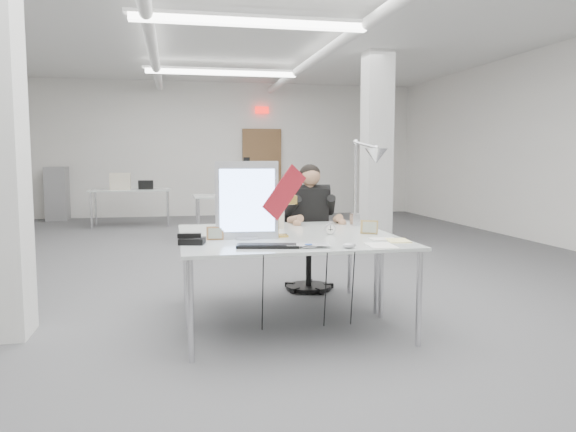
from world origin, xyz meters
name	(u,v)px	position (x,y,z in m)	size (l,w,h in m)	color
room_shell	(254,134)	(0.04, 0.13, 1.69)	(10.04, 14.04, 3.24)	#505053
desk_main	(298,244)	(0.00, -2.50, 0.74)	(1.80, 0.90, 0.03)	silver
desk_second	(277,230)	(0.00, -1.60, 0.74)	(1.80, 0.90, 0.03)	silver
bg_desk_a	(240,196)	(0.20, 3.00, 0.74)	(1.60, 0.80, 0.03)	silver
bg_desk_b	(131,190)	(-1.80, 5.20, 0.74)	(1.60, 0.80, 0.03)	silver
filing_cabinet	(57,194)	(-3.50, 6.65, 0.60)	(0.45, 0.55, 1.20)	gray
office_chair	(309,244)	(0.46, -0.98, 0.50)	(0.49, 0.49, 0.99)	black
seated_person	(310,207)	(0.46, -1.03, 0.90)	(0.46, 0.57, 0.86)	black
monitor	(247,200)	(-0.36, -2.22, 1.07)	(0.51, 0.05, 0.63)	#B3B2B7
pennant	(285,192)	(-0.06, -2.25, 1.13)	(0.44, 0.01, 0.18)	maroon
keyboard	(268,246)	(-0.27, -2.69, 0.77)	(0.46, 0.15, 0.02)	black
laptop	(309,247)	(0.01, -2.79, 0.77)	(0.32, 0.21, 0.03)	silver
mouse	(349,246)	(0.30, -2.84, 0.78)	(0.10, 0.06, 0.04)	#A2A2A6
bankers_lamp	(278,218)	(-0.10, -2.16, 0.92)	(0.28, 0.11, 0.32)	#C5873D
desk_phone	(192,241)	(-0.81, -2.41, 0.78)	(0.19, 0.17, 0.05)	black
picture_frame_left	(215,233)	(-0.62, -2.23, 0.81)	(0.14, 0.01, 0.11)	#A37146
picture_frame_right	(369,227)	(0.71, -2.14, 0.81)	(0.15, 0.01, 0.12)	#A58647
desk_clock	(330,229)	(0.37, -2.11, 0.81)	(0.09, 0.09, 0.03)	#ABACAF
paper_stack_a	(381,245)	(0.57, -2.78, 0.76)	(0.19, 0.28, 0.01)	white
paper_stack_b	(398,240)	(0.79, -2.58, 0.76)	(0.17, 0.23, 0.01)	#FCEC96
paper_stack_c	(383,239)	(0.71, -2.47, 0.76)	(0.21, 0.15, 0.01)	silver
beige_monitor	(259,209)	(-0.15, -1.50, 0.93)	(0.37, 0.35, 0.35)	beige
architect_lamp	(364,183)	(0.77, -1.81, 1.18)	(0.22, 0.66, 0.84)	silver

